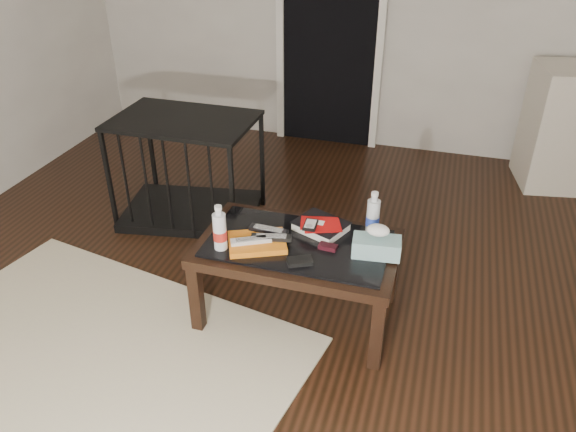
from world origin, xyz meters
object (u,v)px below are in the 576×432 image
pet_crate (190,185)px  water_bottle_right (373,213)px  water_bottle_left (220,227)px  tissue_box (376,247)px  coffee_table (298,253)px  textbook (321,226)px

pet_crate → water_bottle_right: 1.50m
water_bottle_left → pet_crate: bearing=124.0°
water_bottle_left → water_bottle_right: 0.77m
pet_crate → tissue_box: pet_crate is taller
coffee_table → water_bottle_left: water_bottle_left is taller
coffee_table → water_bottle_right: water_bottle_right is taller
water_bottle_right → tissue_box: water_bottle_right is taller
coffee_table → pet_crate: (-0.99, 0.80, -0.17)m
coffee_table → textbook: bearing=60.9°
pet_crate → water_bottle_right: size_ratio=4.16×
textbook → water_bottle_left: 0.54m
water_bottle_left → textbook: bearing=34.9°
pet_crate → textbook: size_ratio=3.96×
pet_crate → tissue_box: bearing=-39.6°
water_bottle_left → water_bottle_right: (0.69, 0.35, 0.00)m
pet_crate → textbook: 1.28m
textbook → tissue_box: size_ratio=1.09×
tissue_box → coffee_table: bearing=174.4°
coffee_table → textbook: size_ratio=4.00×
pet_crate → water_bottle_right: pet_crate is taller
water_bottle_right → tissue_box: (0.05, -0.18, -0.07)m
coffee_table → water_bottle_right: 0.43m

